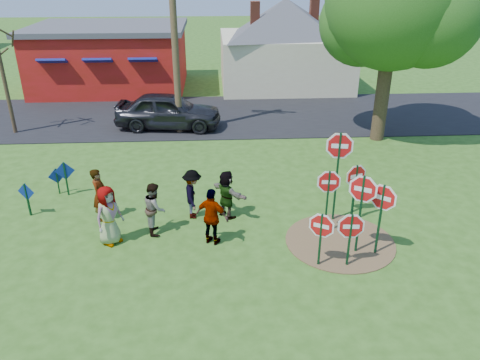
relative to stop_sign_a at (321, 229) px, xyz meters
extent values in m
plane|color=#2F5518|center=(-3.62, 2.10, -1.13)|extent=(120.00, 120.00, 0.00)
cube|color=black|center=(-3.62, 13.60, -1.11)|extent=(120.00, 7.50, 0.04)
cylinder|color=brown|center=(0.88, 1.10, -1.11)|extent=(3.20, 3.20, 0.03)
cube|color=maroon|center=(-9.12, 20.10, 0.67)|extent=(9.00, 7.00, 3.60)
cube|color=#4C4C51|center=(-9.12, 20.10, 2.62)|extent=(9.40, 7.40, 0.30)
cube|color=navy|center=(-11.62, 16.50, 1.27)|extent=(1.60, 0.78, 0.45)
cube|color=navy|center=(-9.12, 16.50, 1.27)|extent=(1.60, 0.78, 0.45)
cube|color=navy|center=(-6.62, 16.50, 1.27)|extent=(1.60, 0.78, 0.45)
cube|color=beige|center=(1.88, 20.10, 0.47)|extent=(8.00, 7.00, 3.20)
cube|color=brown|center=(-0.12, 19.10, 3.47)|extent=(0.55, 0.55, 1.40)
cube|color=brown|center=(3.88, 21.10, 3.47)|extent=(0.55, 0.55, 1.40)
cube|color=#0F391E|center=(0.00, 0.00, -0.34)|extent=(0.07, 0.08, 1.58)
cylinder|color=white|center=(0.00, 0.00, 0.11)|extent=(0.83, 0.47, 0.94)
cylinder|color=#B81011|center=(0.00, 0.00, 0.11)|extent=(0.72, 0.41, 0.81)
cube|color=white|center=(0.00, 0.00, 0.11)|extent=(0.36, 0.21, 0.12)
cube|color=#0F391E|center=(0.97, 2.40, 0.34)|extent=(0.07, 0.08, 2.93)
cylinder|color=white|center=(0.97, 2.40, 1.40)|extent=(1.10, 0.20, 1.12)
cylinder|color=#B81011|center=(0.97, 2.40, 1.40)|extent=(0.95, 0.18, 0.96)
cube|color=white|center=(0.97, 2.40, 1.40)|extent=(0.49, 0.09, 0.14)
cylinder|color=gold|center=(0.97, 2.40, 1.40)|extent=(1.10, 0.20, 1.12)
cube|color=#0F391E|center=(1.19, 0.58, 0.06)|extent=(0.08, 0.09, 2.37)
cylinder|color=white|center=(1.19, 0.58, 0.86)|extent=(0.92, 0.55, 1.06)
cylinder|color=#B81011|center=(1.19, 0.58, 0.86)|extent=(0.80, 0.48, 0.91)
cube|color=white|center=(1.19, 0.58, 0.86)|extent=(0.40, 0.24, 0.13)
cube|color=#0F391E|center=(1.53, 2.28, -0.16)|extent=(0.07, 0.08, 1.93)
cylinder|color=white|center=(1.53, 2.28, 0.45)|extent=(0.92, 0.34, 0.97)
cylinder|color=#B81011|center=(1.53, 2.28, 0.45)|extent=(0.79, 0.30, 0.83)
cube|color=white|center=(1.53, 2.28, 0.45)|extent=(0.40, 0.15, 0.12)
cylinder|color=gold|center=(1.53, 2.28, 0.45)|extent=(0.91, 0.34, 0.97)
cube|color=#0F391E|center=(0.77, -0.07, -0.34)|extent=(0.06, 0.07, 1.58)
cylinder|color=white|center=(0.77, -0.07, 0.10)|extent=(0.97, 0.09, 0.97)
cylinder|color=#B81011|center=(0.77, -0.07, 0.10)|extent=(0.84, 0.08, 0.84)
cube|color=white|center=(0.77, -0.07, 0.10)|extent=(0.43, 0.04, 0.12)
cube|color=#0F391E|center=(1.73, 0.46, -0.06)|extent=(0.08, 0.09, 2.14)
cylinder|color=white|center=(1.73, 0.46, 0.64)|extent=(0.80, 0.66, 1.02)
cylinder|color=#B81011|center=(1.73, 0.46, 0.64)|extent=(0.69, 0.57, 0.88)
cube|color=white|center=(1.73, 0.46, 0.64)|extent=(0.35, 0.29, 0.13)
cylinder|color=gold|center=(1.73, 0.46, 0.64)|extent=(0.80, 0.65, 1.02)
cube|color=#0F391E|center=(0.53, 1.63, -0.10)|extent=(0.06, 0.07, 2.06)
cylinder|color=white|center=(0.53, 1.63, 0.59)|extent=(0.94, 0.11, 0.94)
cylinder|color=#B81011|center=(0.53, 1.63, 0.59)|extent=(0.81, 0.10, 0.81)
cube|color=white|center=(0.53, 1.63, 0.59)|extent=(0.41, 0.05, 0.12)
cube|color=#0F391E|center=(-8.77, 3.25, -0.56)|extent=(0.06, 0.07, 1.13)
cube|color=navy|center=(-8.77, 3.25, -0.28)|extent=(0.58, 0.21, 0.61)
cube|color=#0F391E|center=(-8.29, 4.79, -0.65)|extent=(0.06, 0.07, 0.96)
cube|color=navy|center=(-8.29, 4.79, -0.44)|extent=(0.54, 0.24, 0.58)
cube|color=#0F391E|center=(-7.94, 4.67, -0.51)|extent=(0.06, 0.07, 1.24)
cube|color=navy|center=(-7.94, 4.67, -0.21)|extent=(0.67, 0.12, 0.67)
imported|color=#3B508E|center=(-5.83, 1.47, -0.23)|extent=(1.00, 1.05, 1.80)
imported|color=#257776|center=(-6.38, 2.89, -0.26)|extent=(0.48, 0.67, 1.73)
imported|color=brown|center=(-4.57, 2.01, -0.32)|extent=(0.70, 0.86, 1.62)
imported|color=#2D2D31|center=(-3.48, 2.84, -0.31)|extent=(0.66, 1.08, 1.63)
imported|color=#4A2D57|center=(-2.86, 1.25, -0.25)|extent=(1.11, 0.86, 1.75)
imported|color=#1C5823|center=(-2.40, 2.81, -0.33)|extent=(1.31, 1.43, 1.60)
imported|color=#323237|center=(-4.94, 11.70, -0.23)|extent=(5.25, 2.61, 1.72)
cylinder|color=#4C3823|center=(-4.39, 11.06, 3.78)|extent=(0.31, 0.31, 9.82)
cylinder|color=#382819|center=(4.78, 9.64, 1.28)|extent=(0.61, 0.61, 4.81)
sphere|color=#224E14|center=(4.78, 9.64, 4.89)|extent=(5.69, 5.69, 5.69)
sphere|color=#224E14|center=(6.09, 8.98, 4.34)|extent=(4.16, 4.16, 4.16)
sphere|color=#224E14|center=(3.79, 10.51, 3.90)|extent=(3.72, 3.72, 3.72)
cylinder|color=#382819|center=(-12.25, 11.42, 1.77)|extent=(0.18, 0.18, 5.80)
camera|label=1|loc=(-2.74, -10.39, 6.41)|focal=35.00mm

